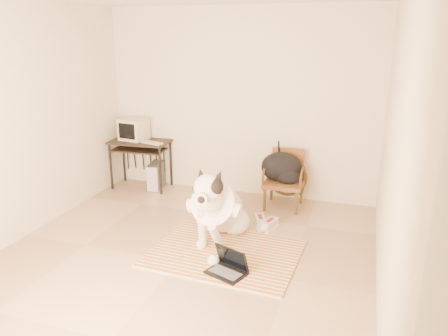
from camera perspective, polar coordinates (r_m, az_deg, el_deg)
The scene contains 15 objects.
floor at distance 4.79m, azimuth -5.88°, elevation -12.01°, with size 4.50×4.50×0.00m, color tan.
wall_back at distance 6.37m, azimuth 2.04°, elevation 8.40°, with size 4.50×4.50×0.00m, color beige.
wall_left at distance 5.42m, azimuth -26.12°, elevation 5.07°, with size 4.50×4.50×0.00m, color beige.
wall_right at distance 3.92m, azimuth 21.22°, elevation 1.55°, with size 4.50×4.50×0.00m, color beige.
rug at distance 4.89m, azimuth 0.05°, elevation -11.09°, with size 1.65×1.30×0.02m.
dog at distance 5.05m, azimuth -0.85°, elevation -5.35°, with size 0.66×1.37×0.99m.
laptop at distance 4.50m, azimuth 0.58°, elevation -12.76°, with size 0.45×0.39×0.27m.
computer_desk at distance 6.82m, azimuth -10.95°, elevation 2.62°, with size 0.92×0.55×0.75m.
crt_monitor at distance 6.87m, azimuth -11.70°, elevation 5.00°, with size 0.41×0.40×0.33m.
desk_keyboard at distance 6.61m, azimuth -9.39°, elevation 3.27°, with size 0.34×0.13×0.02m, color #C1B697.
pc_tower at distance 6.88m, azimuth -8.84°, elevation -0.98°, with size 0.25×0.45×0.40m.
rattan_chair at distance 6.09m, azimuth 7.93°, elevation -1.43°, with size 0.52×0.50×0.79m.
backpack at distance 6.02m, azimuth 7.65°, elevation -0.09°, with size 0.57×0.48×0.41m.
sneaker_left at distance 5.58m, azimuth 4.77°, elevation -6.97°, with size 0.23×0.33×0.11m.
sneaker_right at distance 5.49m, azimuth 5.92°, elevation -7.40°, with size 0.20×0.33×0.11m.
Camera 1 is at (1.75, -3.79, 2.34)m, focal length 35.00 mm.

